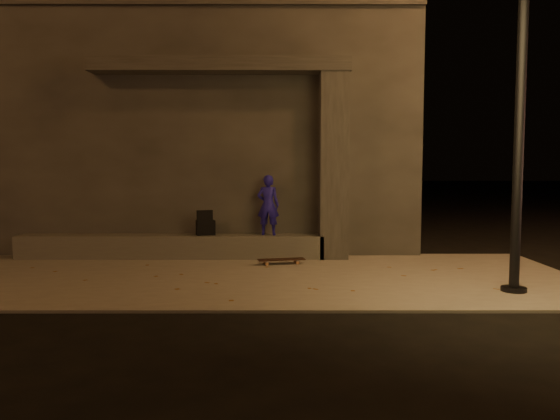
{
  "coord_description": "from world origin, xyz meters",
  "views": [
    {
      "loc": [
        0.64,
        -6.92,
        1.85
      ],
      "look_at": [
        0.65,
        2.0,
        1.13
      ],
      "focal_mm": 35.0,
      "sensor_mm": 36.0,
      "label": 1
    }
  ],
  "objects_px": {
    "skateboarder": "(268,205)",
    "street_lamp_0": "(524,1)",
    "skateboard": "(281,260)",
    "column": "(334,166)",
    "backpack": "(206,226)"
  },
  "relations": [
    {
      "from": "column",
      "to": "skateboard",
      "type": "height_order",
      "value": "column"
    },
    {
      "from": "backpack",
      "to": "street_lamp_0",
      "type": "height_order",
      "value": "street_lamp_0"
    },
    {
      "from": "column",
      "to": "skateboarder",
      "type": "bearing_deg",
      "value": 180.0
    },
    {
      "from": "backpack",
      "to": "street_lamp_0",
      "type": "bearing_deg",
      "value": -48.51
    },
    {
      "from": "column",
      "to": "skateboarder",
      "type": "distance_m",
      "value": 1.49
    },
    {
      "from": "skateboarder",
      "to": "street_lamp_0",
      "type": "xyz_separation_m",
      "value": [
        3.62,
        -2.91,
        3.05
      ]
    },
    {
      "from": "backpack",
      "to": "skateboard",
      "type": "bearing_deg",
      "value": -43.44
    },
    {
      "from": "skateboard",
      "to": "skateboarder",
      "type": "bearing_deg",
      "value": 97.72
    },
    {
      "from": "skateboarder",
      "to": "street_lamp_0",
      "type": "height_order",
      "value": "street_lamp_0"
    },
    {
      "from": "column",
      "to": "skateboarder",
      "type": "relative_size",
      "value": 3.04
    },
    {
      "from": "column",
      "to": "street_lamp_0",
      "type": "height_order",
      "value": "street_lamp_0"
    },
    {
      "from": "column",
      "to": "street_lamp_0",
      "type": "xyz_separation_m",
      "value": [
        2.34,
        -2.91,
        2.29
      ]
    },
    {
      "from": "backpack",
      "to": "skateboarder",
      "type": "bearing_deg",
      "value": -17.6
    },
    {
      "from": "column",
      "to": "street_lamp_0",
      "type": "relative_size",
      "value": 0.49
    },
    {
      "from": "skateboarder",
      "to": "column",
      "type": "bearing_deg",
      "value": -173.38
    }
  ]
}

